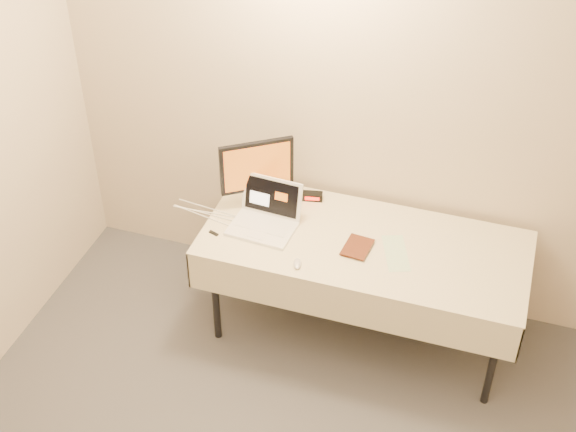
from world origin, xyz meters
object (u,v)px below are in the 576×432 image
(table, at_px, (364,251))
(book, at_px, (346,232))
(monitor, at_px, (257,169))
(laptop, at_px, (266,216))

(table, relative_size, book, 9.50)
(book, bearing_deg, monitor, 167.24)
(monitor, relative_size, book, 2.30)
(monitor, bearing_deg, table, -45.74)
(laptop, bearing_deg, book, -1.37)
(laptop, xyz_separation_m, monitor, (-0.11, 0.15, 0.20))
(laptop, xyz_separation_m, book, (0.49, -0.04, 0.04))
(laptop, bearing_deg, table, 5.40)
(monitor, distance_m, book, 0.65)
(monitor, bearing_deg, laptop, -89.82)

